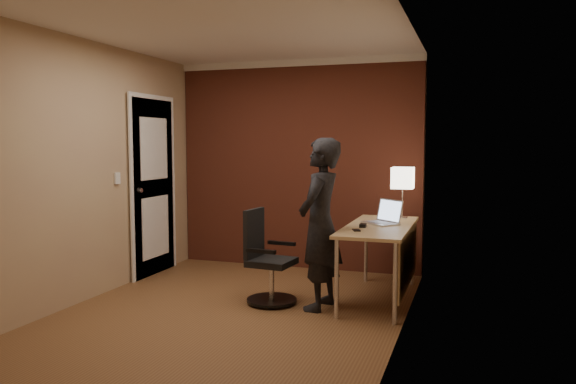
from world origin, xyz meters
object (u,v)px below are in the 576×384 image
(mouse, at_px, (363,225))
(person, at_px, (320,224))
(desk, at_px, (387,239))
(phone, at_px, (356,230))
(office_chair, at_px, (266,263))
(desk_lamp, at_px, (403,179))
(laptop, at_px, (385,217))

(mouse, distance_m, person, 0.44)
(desk, xyz_separation_m, phone, (-0.22, -0.39, 0.13))
(office_chair, distance_m, person, 0.66)
(desk_lamp, relative_size, person, 0.34)
(phone, bearing_deg, office_chair, 162.38)
(mouse, bearing_deg, office_chair, -166.72)
(phone, height_order, office_chair, office_chair)
(person, bearing_deg, office_chair, -84.72)
(desk, distance_m, office_chair, 1.17)
(desk_lamp, relative_size, laptop, 1.28)
(mouse, distance_m, phone, 0.23)
(laptop, bearing_deg, desk, -73.76)
(desk, height_order, office_chair, office_chair)
(desk, height_order, laptop, laptop)
(desk_lamp, xyz_separation_m, office_chair, (-1.14, -0.98, -0.76))
(mouse, xyz_separation_m, person, (-0.34, -0.27, 0.04))
(desk_lamp, bearing_deg, phone, -107.07)
(desk, bearing_deg, person, -141.20)
(person, bearing_deg, mouse, 134.26)
(person, bearing_deg, desk, 134.71)
(desk, relative_size, desk_lamp, 2.80)
(laptop, bearing_deg, person, -130.96)
(laptop, height_order, phone, laptop)
(laptop, xyz_separation_m, person, (-0.50, -0.58, -0.01))
(mouse, bearing_deg, laptop, 58.99)
(desk, relative_size, person, 0.96)
(phone, bearing_deg, desk_lamp, 52.61)
(phone, xyz_separation_m, person, (-0.33, -0.05, 0.05))
(desk, xyz_separation_m, office_chair, (-1.07, -0.43, -0.22))
(mouse, bearing_deg, phone, -97.99)
(mouse, xyz_separation_m, phone, (-0.02, -0.23, -0.01))
(laptop, distance_m, mouse, 0.35)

